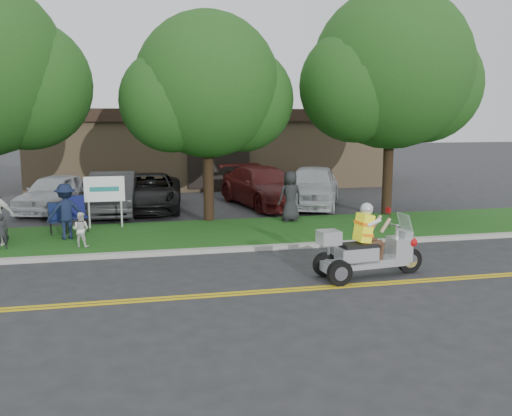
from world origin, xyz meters
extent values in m
plane|color=#28282B|center=(0.00, 0.00, 0.00)|extent=(120.00, 120.00, 0.00)
cube|color=gold|center=(0.00, -0.58, 0.01)|extent=(60.00, 0.10, 0.01)
cube|color=gold|center=(0.00, -0.42, 0.01)|extent=(60.00, 0.10, 0.01)
cube|color=#A8A89E|center=(0.00, 3.05, 0.06)|extent=(60.00, 0.25, 0.12)
cube|color=#224E14|center=(0.00, 5.20, 0.06)|extent=(60.00, 4.00, 0.10)
cube|color=#9E7F5B|center=(2.00, 19.00, 2.00)|extent=(18.00, 8.00, 4.00)
cube|color=black|center=(2.00, 14.95, 3.70)|extent=(18.00, 0.30, 0.60)
sphere|color=#184E16|center=(-5.15, 7.30, 4.59)|extent=(4.05, 4.05, 4.05)
cylinder|color=#332114|center=(0.50, 7.20, 2.10)|extent=(0.36, 0.36, 4.20)
sphere|color=#184E16|center=(0.50, 7.20, 4.65)|extent=(4.80, 4.80, 4.80)
sphere|color=#184E16|center=(1.70, 7.50, 4.20)|extent=(3.60, 3.60, 3.60)
sphere|color=#184E16|center=(-0.70, 7.00, 4.12)|extent=(3.36, 3.36, 3.36)
cylinder|color=#332114|center=(7.00, 7.00, 2.38)|extent=(0.36, 0.36, 4.76)
sphere|color=#184E16|center=(7.00, 7.00, 5.27)|extent=(5.60, 5.60, 5.60)
sphere|color=#184E16|center=(8.40, 7.30, 4.76)|extent=(4.20, 4.20, 4.20)
sphere|color=#184E16|center=(5.60, 6.80, 4.68)|extent=(3.92, 3.92, 3.92)
cylinder|color=silver|center=(-3.40, 6.60, 0.55)|extent=(0.06, 0.06, 1.10)
cylinder|color=silver|center=(-2.40, 6.60, 0.55)|extent=(0.06, 0.06, 1.10)
cube|color=white|center=(-2.90, 6.60, 1.35)|extent=(1.25, 0.06, 0.80)
cylinder|color=black|center=(4.29, 0.15, 0.30)|extent=(0.61, 0.20, 0.60)
cylinder|color=black|center=(2.34, -0.42, 0.28)|extent=(0.57, 0.21, 0.56)
cylinder|color=black|center=(2.26, 0.29, 0.28)|extent=(0.57, 0.21, 0.56)
cube|color=silver|center=(3.20, 0.03, 0.34)|extent=(1.94, 0.66, 0.18)
cube|color=silver|center=(2.90, 0.00, 0.55)|extent=(0.94, 0.55, 0.35)
cube|color=black|center=(2.95, 0.01, 0.76)|extent=(0.84, 0.50, 0.10)
cube|color=silver|center=(3.99, 0.12, 0.60)|extent=(0.50, 0.53, 0.55)
cube|color=silver|center=(4.13, 0.13, 1.18)|extent=(0.24, 0.48, 0.49)
cube|color=silver|center=(2.20, -0.08, 1.00)|extent=(0.49, 0.47, 0.30)
sphere|color=#B20C0F|center=(4.24, 0.01, 0.78)|extent=(0.22, 0.22, 0.22)
cube|color=yellow|center=(3.06, 0.02, 1.16)|extent=(0.38, 0.43, 0.65)
sphere|color=silver|center=(3.12, 0.02, 1.58)|extent=(0.29, 0.29, 0.29)
cylinder|color=black|center=(-4.41, 5.66, 0.30)|extent=(0.03, 0.03, 0.39)
cylinder|color=black|center=(-4.00, 5.76, 0.30)|extent=(0.03, 0.03, 0.39)
cylinder|color=black|center=(-4.50, 6.04, 0.30)|extent=(0.03, 0.03, 0.39)
cylinder|color=black|center=(-4.09, 6.13, 0.30)|extent=(0.03, 0.03, 0.39)
cube|color=#0D183E|center=(-4.25, 5.90, 0.50)|extent=(0.57, 0.54, 0.04)
cube|color=#0D183E|center=(-4.30, 6.10, 0.77)|extent=(0.51, 0.25, 0.53)
cylinder|color=black|center=(-3.88, 5.81, 0.33)|extent=(0.03, 0.03, 0.46)
cylinder|color=black|center=(-3.40, 5.96, 0.33)|extent=(0.03, 0.03, 0.46)
cylinder|color=black|center=(-4.02, 6.25, 0.33)|extent=(0.03, 0.03, 0.46)
cylinder|color=black|center=(-3.54, 6.39, 0.33)|extent=(0.03, 0.03, 0.46)
cube|color=#10144A|center=(-3.71, 6.10, 0.57)|extent=(0.70, 0.66, 0.04)
cube|color=#10144A|center=(-3.78, 6.34, 0.88)|extent=(0.60, 0.33, 0.62)
imported|color=#131C37|center=(-3.92, 5.16, 0.91)|extent=(1.18, 0.89, 1.62)
imported|color=black|center=(3.18, 6.41, 0.96)|extent=(0.93, 0.70, 1.71)
imported|color=black|center=(-5.46, 4.22, 0.59)|extent=(0.41, 0.32, 0.97)
imported|color=silver|center=(-3.42, 4.05, 0.58)|extent=(0.56, 0.50, 0.96)
imported|color=#B8B9C0|center=(-5.00, 10.71, 0.73)|extent=(2.97, 4.59, 1.45)
imported|color=#2F2F31|center=(-2.79, 9.73, 0.78)|extent=(1.82, 4.77, 1.55)
imported|color=black|center=(-1.43, 10.24, 0.71)|extent=(2.78, 5.30, 1.42)
imported|color=#4B1211|center=(3.19, 10.34, 0.79)|extent=(3.34, 5.82, 1.59)
imported|color=silver|center=(5.04, 9.69, 0.85)|extent=(3.78, 5.36, 1.69)
camera|label=1|loc=(-1.83, -11.06, 3.60)|focal=38.00mm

